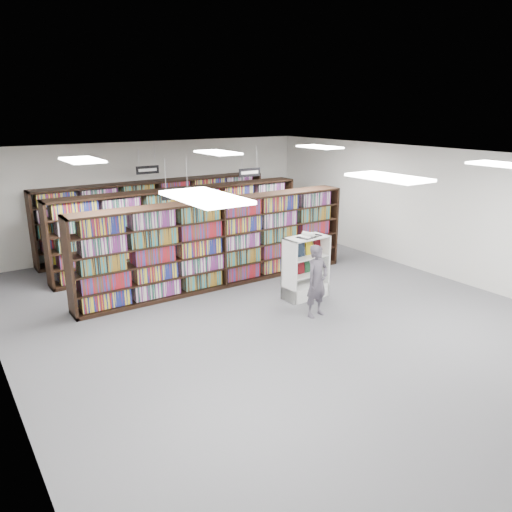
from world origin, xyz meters
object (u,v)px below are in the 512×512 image
bookshelf_row_near (220,243)px  open_book (309,235)px  endcap_display (304,277)px  shopper (317,281)px

bookshelf_row_near → open_book: bearing=-55.6°
endcap_display → shopper: shopper is taller
endcap_display → bookshelf_row_near: bearing=122.0°
shopper → endcap_display: bearing=56.3°
open_book → endcap_display: bearing=107.5°
endcap_display → open_book: bearing=-61.2°
shopper → bookshelf_row_near: bearing=97.1°
bookshelf_row_near → endcap_display: bookshelf_row_near is taller
endcap_display → open_book: 0.98m
open_book → shopper: open_book is taller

